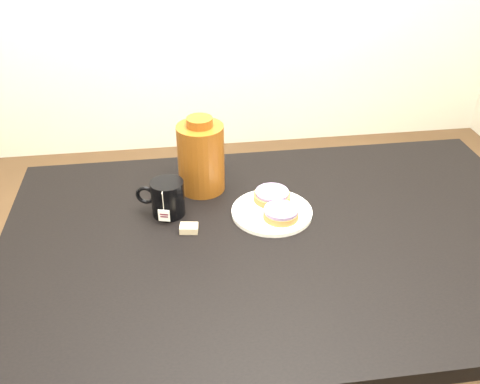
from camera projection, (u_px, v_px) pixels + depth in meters
The scene contains 7 objects.
table at pixel (282, 261), 1.38m from camera, with size 1.40×0.90×0.75m.
plate at pixel (272, 211), 1.41m from camera, with size 0.21×0.21×0.02m.
bagel_back at pixel (272, 196), 1.45m from camera, with size 0.13×0.13×0.03m.
bagel_front at pixel (281, 213), 1.37m from camera, with size 0.10×0.10×0.03m.
mug at pixel (167, 198), 1.39m from camera, with size 0.14×0.11×0.10m.
teabag_pouch at pixel (189, 228), 1.34m from camera, with size 0.04×0.03×0.02m, color #C6B793.
bagel_package at pixel (201, 157), 1.47m from camera, with size 0.15×0.15×0.22m.
Camera 1 is at (-0.26, -1.05, 1.55)m, focal length 40.00 mm.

